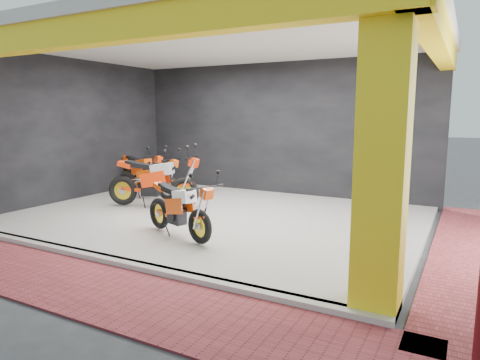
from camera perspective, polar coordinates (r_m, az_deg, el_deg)
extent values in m
plane|color=#2D2D30|center=(7.38, -11.38, -8.49)|extent=(80.00, 80.00, 0.00)
cube|color=silver|center=(8.94, -3.15, -4.96)|extent=(8.00, 6.00, 0.10)
cube|color=beige|center=(8.80, -3.36, 18.12)|extent=(8.40, 6.40, 0.20)
cube|color=black|center=(11.44, 4.97, 6.64)|extent=(8.20, 0.20, 3.50)
cube|color=black|center=(11.39, -21.20, 6.07)|extent=(0.20, 6.20, 3.50)
cube|color=yellow|center=(4.73, 18.53, 3.24)|extent=(0.50, 0.50, 3.50)
cube|color=yellow|center=(6.43, -18.33, 18.49)|extent=(8.40, 0.30, 0.40)
cube|color=yellow|center=(7.50, 24.94, 16.66)|extent=(0.30, 6.40, 0.40)
cube|color=silver|center=(6.66, -17.10, -10.18)|extent=(8.00, 0.20, 0.10)
cube|color=maroon|center=(6.19, -22.34, -12.28)|extent=(9.00, 1.40, 0.03)
cube|color=maroon|center=(7.70, 29.35, -8.62)|extent=(1.40, 7.00, 0.03)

